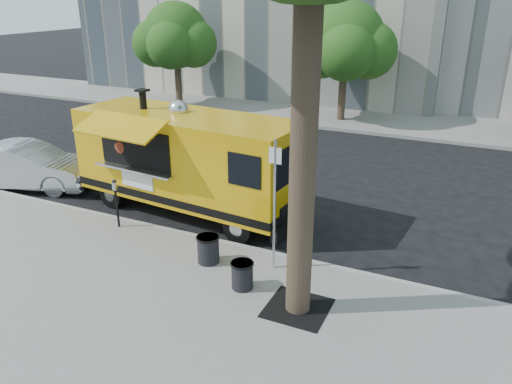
{
  "coord_description": "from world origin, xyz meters",
  "views": [
    {
      "loc": [
        5.35,
        -10.63,
        5.97
      ],
      "look_at": [
        0.39,
        0.0,
        1.22
      ],
      "focal_mm": 35.0,
      "sensor_mm": 36.0,
      "label": 1
    }
  ],
  "objects_px": {
    "sign_post": "(275,198)",
    "far_tree_b": "(346,41)",
    "parking_meter": "(116,198)",
    "trash_bin_left": "(208,248)",
    "far_tree_a": "(176,36)",
    "trash_bin_right": "(242,274)",
    "food_truck": "(186,159)",
    "sedan": "(27,166)"
  },
  "relations": [
    {
      "from": "parking_meter",
      "to": "trash_bin_left",
      "type": "bearing_deg",
      "value": -11.1
    },
    {
      "from": "far_tree_a",
      "to": "far_tree_b",
      "type": "relative_size",
      "value": 0.97
    },
    {
      "from": "far_tree_a",
      "to": "sign_post",
      "type": "xyz_separation_m",
      "value": [
        11.55,
        -13.85,
        -1.93
      ]
    },
    {
      "from": "food_truck",
      "to": "trash_bin_right",
      "type": "distance_m",
      "value": 4.71
    },
    {
      "from": "trash_bin_left",
      "to": "trash_bin_right",
      "type": "xyz_separation_m",
      "value": [
        1.18,
        -0.63,
        -0.03
      ]
    },
    {
      "from": "food_truck",
      "to": "sedan",
      "type": "bearing_deg",
      "value": -168.81
    },
    {
      "from": "far_tree_a",
      "to": "food_truck",
      "type": "distance_m",
      "value": 14.34
    },
    {
      "from": "sedan",
      "to": "far_tree_b",
      "type": "bearing_deg",
      "value": -43.97
    },
    {
      "from": "sign_post",
      "to": "parking_meter",
      "type": "height_order",
      "value": "sign_post"
    },
    {
      "from": "far_tree_a",
      "to": "food_truck",
      "type": "bearing_deg",
      "value": -55.81
    },
    {
      "from": "sign_post",
      "to": "sedan",
      "type": "xyz_separation_m",
      "value": [
        -9.3,
        1.55,
        -1.12
      ]
    },
    {
      "from": "sign_post",
      "to": "trash_bin_left",
      "type": "xyz_separation_m",
      "value": [
        -1.46,
        -0.41,
        -1.35
      ]
    },
    {
      "from": "far_tree_b",
      "to": "sedan",
      "type": "distance_m",
      "value": 14.71
    },
    {
      "from": "far_tree_a",
      "to": "sign_post",
      "type": "height_order",
      "value": "far_tree_a"
    },
    {
      "from": "sedan",
      "to": "trash_bin_left",
      "type": "relative_size",
      "value": 6.79
    },
    {
      "from": "trash_bin_right",
      "to": "food_truck",
      "type": "bearing_deg",
      "value": 136.34
    },
    {
      "from": "sedan",
      "to": "trash_bin_right",
      "type": "xyz_separation_m",
      "value": [
        9.03,
        -2.59,
        -0.26
      ]
    },
    {
      "from": "far_tree_a",
      "to": "parking_meter",
      "type": "height_order",
      "value": "far_tree_a"
    },
    {
      "from": "sedan",
      "to": "trash_bin_right",
      "type": "height_order",
      "value": "sedan"
    },
    {
      "from": "sign_post",
      "to": "far_tree_a",
      "type": "bearing_deg",
      "value": 129.83
    },
    {
      "from": "sign_post",
      "to": "far_tree_b",
      "type": "bearing_deg",
      "value": 100.15
    },
    {
      "from": "sign_post",
      "to": "parking_meter",
      "type": "distance_m",
      "value": 4.64
    },
    {
      "from": "trash_bin_right",
      "to": "far_tree_a",
      "type": "bearing_deg",
      "value": 127.14
    },
    {
      "from": "far_tree_a",
      "to": "sign_post",
      "type": "distance_m",
      "value": 18.14
    },
    {
      "from": "far_tree_b",
      "to": "trash_bin_left",
      "type": "height_order",
      "value": "far_tree_b"
    },
    {
      "from": "far_tree_b",
      "to": "trash_bin_right",
      "type": "xyz_separation_m",
      "value": [
        2.28,
        -15.29,
        -3.37
      ]
    },
    {
      "from": "sedan",
      "to": "trash_bin_left",
      "type": "height_order",
      "value": "sedan"
    },
    {
      "from": "parking_meter",
      "to": "food_truck",
      "type": "relative_size",
      "value": 0.19
    },
    {
      "from": "sign_post",
      "to": "sedan",
      "type": "distance_m",
      "value": 9.49
    },
    {
      "from": "parking_meter",
      "to": "trash_bin_left",
      "type": "distance_m",
      "value": 3.19
    },
    {
      "from": "far_tree_a",
      "to": "parking_meter",
      "type": "xyz_separation_m",
      "value": [
        7.0,
        -13.65,
        -2.79
      ]
    },
    {
      "from": "parking_meter",
      "to": "trash_bin_left",
      "type": "xyz_separation_m",
      "value": [
        3.09,
        -0.61,
        -0.49
      ]
    },
    {
      "from": "sign_post",
      "to": "food_truck",
      "type": "height_order",
      "value": "food_truck"
    },
    {
      "from": "far_tree_a",
      "to": "parking_meter",
      "type": "relative_size",
      "value": 4.01
    },
    {
      "from": "sedan",
      "to": "far_tree_a",
      "type": "bearing_deg",
      "value": -5.61
    },
    {
      "from": "far_tree_a",
      "to": "far_tree_b",
      "type": "distance_m",
      "value": 9.01
    },
    {
      "from": "sedan",
      "to": "sign_post",
      "type": "bearing_deg",
      "value": -115.46
    },
    {
      "from": "sign_post",
      "to": "trash_bin_left",
      "type": "distance_m",
      "value": 2.03
    },
    {
      "from": "far_tree_a",
      "to": "sedan",
      "type": "relative_size",
      "value": 1.22
    },
    {
      "from": "food_truck",
      "to": "sign_post",
      "type": "bearing_deg",
      "value": -25.18
    },
    {
      "from": "far_tree_a",
      "to": "trash_bin_right",
      "type": "height_order",
      "value": "far_tree_a"
    },
    {
      "from": "food_truck",
      "to": "trash_bin_right",
      "type": "height_order",
      "value": "food_truck"
    }
  ]
}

